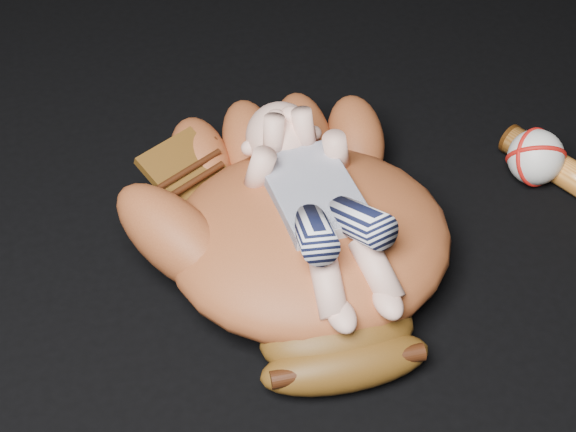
{
  "coord_description": "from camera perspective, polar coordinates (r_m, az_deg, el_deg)",
  "views": [
    {
      "loc": [
        -0.4,
        -0.69,
        0.91
      ],
      "look_at": [
        -0.2,
        0.12,
        0.09
      ],
      "focal_mm": 55.0,
      "sensor_mm": 36.0,
      "label": 1
    }
  ],
  "objects": [
    {
      "name": "baseball",
      "position": [
        1.38,
        15.73,
        3.68
      ],
      "size": [
        0.09,
        0.09,
        0.08
      ],
      "primitive_type": "sphere",
      "rotation": [
        0.0,
        0.0,
        0.09
      ],
      "color": "silver",
      "rests_on": "ground"
    },
    {
      "name": "newborn_baby",
      "position": [
        1.11,
        2.17,
        0.72
      ],
      "size": [
        0.2,
        0.38,
        0.15
      ],
      "primitive_type": null,
      "rotation": [
        0.0,
        0.0,
        0.09
      ],
      "color": "#E3A892",
      "rests_on": "baseball_glove"
    },
    {
      "name": "baseball_glove",
      "position": [
        1.16,
        1.43,
        -0.82
      ],
      "size": [
        0.48,
        0.55,
        0.17
      ],
      "primitive_type": null,
      "rotation": [
        0.0,
        0.0,
        -0.03
      ],
      "color": "brown",
      "rests_on": "ground"
    }
  ]
}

